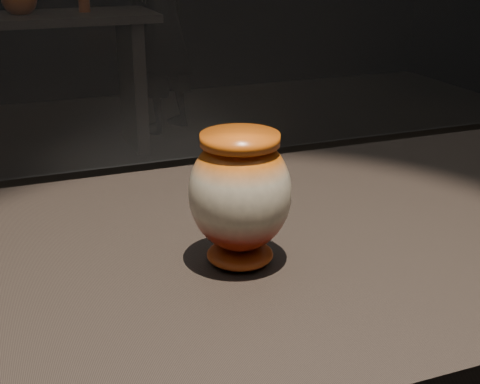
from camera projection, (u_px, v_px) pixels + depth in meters
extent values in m
cube|color=black|center=(155.00, 273.00, 1.03)|extent=(2.00, 0.80, 0.05)
ellipsoid|color=maroon|center=(240.00, 254.00, 1.00)|extent=(0.12, 0.12, 0.03)
ellipsoid|color=beige|center=(240.00, 193.00, 0.97)|extent=(0.18, 0.18, 0.18)
cylinder|color=orange|center=(240.00, 139.00, 0.94)|extent=(0.14, 0.14, 0.02)
cube|color=black|center=(132.00, 84.00, 4.44)|extent=(0.08, 0.50, 0.85)
cylinder|color=#9B3E16|center=(84.00, 2.00, 4.16)|extent=(0.07, 0.07, 0.12)
imported|color=black|center=(161.00, 23.00, 4.68)|extent=(0.67, 0.64, 1.55)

